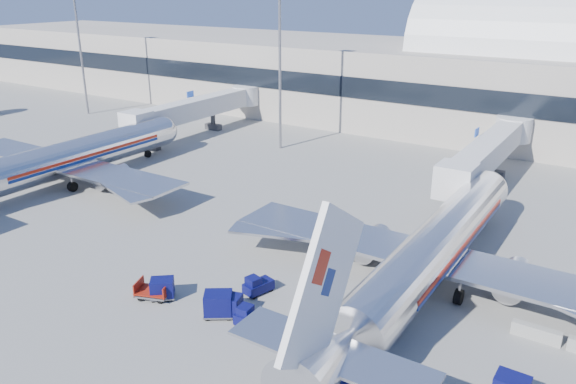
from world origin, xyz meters
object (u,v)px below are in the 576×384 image
Objects in this scene: cart_train_b at (218,304)px; airliner_main at (431,252)px; airliner_mid at (62,159)px; cart_open_red at (154,292)px; cart_train_a at (229,305)px; mast_west at (280,37)px; tug_lead at (250,318)px; jetbridge_mid at (203,107)px; cart_train_c at (162,288)px; cart_solo_near at (347,372)px; tug_right at (379,319)px; jetbridge_near at (491,149)px; barrier_near at (536,333)px; tug_left at (257,285)px; mast_far_west at (77,25)px.

airliner_main is at bearing 12.71° from cart_train_b.
airliner_mid is 13.45× the size of cart_open_red.
cart_train_a is at bearing -132.67° from airliner_main.
mast_west is (-30.00, 25.49, 11.87)m from airliner_main.
tug_lead is (-7.96, -11.22, -2.27)m from airliner_main.
jetbridge_mid is 47.94m from cart_train_c.
airliner_mid is at bearing -84.78° from jetbridge_mid.
tug_right is at bearing 73.58° from cart_solo_near.
jetbridge_near is at bearing 114.55° from tug_right.
jetbridge_mid is 52.41m from tug_lead.
cart_train_a is at bearing -101.57° from jetbridge_near.
mast_west is at bearing 117.59° from tug_lead.
jetbridge_mid is 9.17× the size of barrier_near.
airliner_mid is 41.85m from tug_right.
airliner_mid is 26.43m from jetbridge_mid.
tug_left is (-10.09, -7.49, -2.28)m from airliner_main.
mast_far_west reaches higher than cart_solo_near.
tug_left is at bearing -102.83° from jetbridge_near.
mast_far_west reaches higher than cart_open_red.
mast_west is at bearing 72.39° from cart_train_c.
tug_left reaches higher than cart_open_red.
tug_right reaches higher than cart_train_c.
cart_train_b reaches higher than barrier_near.
mast_west reaches higher than cart_solo_near.
barrier_near is 13.18m from cart_solo_near.
cart_train_b is (-18.56, -8.82, 0.47)m from barrier_near.
barrier_near is at bearing -17.55° from cart_train_c.
mast_west is 10.54× the size of cart_train_c.
airliner_main is 1.65× the size of mast_west.
airliner_main reaches higher than cart_solo_near.
airliner_main is 15.16× the size of cart_train_b.
cart_solo_near is (41.93, -12.91, -2.01)m from airliner_mid.
jetbridge_near is at bearing 32.10° from cart_train_c.
airliner_mid is 30.57m from mast_west.
jetbridge_near is 11.42× the size of tug_left.
airliner_main is 20.10m from cart_open_red.
barrier_near is 1.32× the size of tug_lead.
barrier_near is at bearing 1.53° from cart_open_red.
cart_solo_near is at bearing -15.50° from tug_lead.
cart_solo_near is (44.33, -39.21, -3.01)m from jetbridge_mid.
jetbridge_near is at bearing 3.23° from tug_left.
tug_lead is 7.43m from cart_train_c.
airliner_mid reaches higher than cart_solo_near.
cart_solo_near is (7.89, -1.69, 0.26)m from tug_lead.
airliner_main is at bearing -37.38° from tug_left.
mast_west reaches higher than cart_train_b.
cart_train_a is at bearing -162.43° from tug_left.
mast_west is 49.33m from barrier_near.
jetbridge_mid reaches higher than tug_left.
cart_train_a is 0.74m from cart_train_b.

